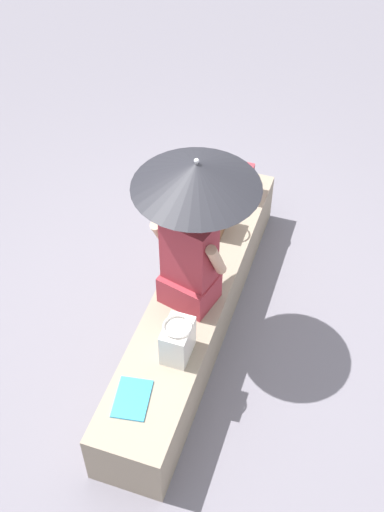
% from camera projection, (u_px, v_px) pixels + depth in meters
% --- Properties ---
extents(ground_plane, '(14.00, 14.00, 0.00)m').
position_uv_depth(ground_plane, '(195.00, 325.00, 4.78)').
color(ground_plane, slate).
extents(stone_bench, '(2.65, 0.48, 0.43)m').
position_uv_depth(stone_bench, '(195.00, 306.00, 4.63)').
color(stone_bench, gray).
rests_on(stone_bench, ground).
extents(person_seated, '(0.35, 0.50, 0.90)m').
position_uv_depth(person_seated, '(189.00, 258.00, 4.12)').
color(person_seated, '#992D38').
rests_on(person_seated, stone_bench).
extents(parasol, '(0.77, 0.77, 1.14)m').
position_uv_depth(parasol, '(196.00, 175.00, 3.69)').
color(parasol, '#B7B7BC').
rests_on(parasol, stone_bench).
extents(handbag_black, '(0.24, 0.18, 0.28)m').
position_uv_depth(handbag_black, '(178.00, 340.00, 3.98)').
color(handbag_black, silver).
rests_on(handbag_black, stone_bench).
extents(tote_bag_canvas, '(0.22, 0.16, 0.26)m').
position_uv_depth(tote_bag_canvas, '(241.00, 182.00, 5.06)').
color(tote_bag_canvas, '#B2333D').
rests_on(tote_bag_canvas, stone_bench).
extents(shoulder_bag_spare, '(0.23, 0.17, 0.32)m').
position_uv_depth(shoulder_bag_spare, '(217.00, 214.00, 4.74)').
color(shoulder_bag_spare, brown).
rests_on(shoulder_bag_spare, stone_bench).
extents(magazine, '(0.31, 0.24, 0.01)m').
position_uv_depth(magazine, '(132.00, 399.00, 3.84)').
color(magazine, '#339ED1').
rests_on(magazine, stone_bench).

